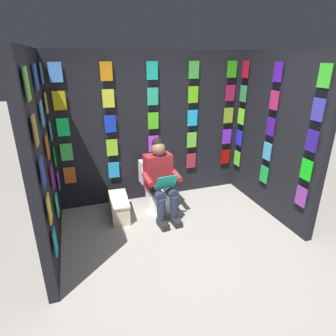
# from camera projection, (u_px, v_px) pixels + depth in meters

# --- Properties ---
(ground_plane) EXTENTS (30.00, 30.00, 0.00)m
(ground_plane) POSITION_uv_depth(u_px,v_px,m) (200.00, 267.00, 3.27)
(ground_plane) COLOR gray
(display_wall_back) EXTENTS (3.16, 0.14, 2.37)m
(display_wall_back) POSITION_uv_depth(u_px,v_px,m) (152.00, 129.00, 4.55)
(display_wall_back) COLOR black
(display_wall_back) RESTS_ON ground
(display_wall_left) EXTENTS (0.14, 1.91, 2.37)m
(display_wall_left) POSITION_uv_depth(u_px,v_px,m) (274.00, 136.00, 4.14)
(display_wall_left) COLOR black
(display_wall_left) RESTS_ON ground
(display_wall_right) EXTENTS (0.14, 1.91, 2.37)m
(display_wall_right) POSITION_uv_depth(u_px,v_px,m) (42.00, 160.00, 3.20)
(display_wall_right) COLOR black
(display_wall_right) RESTS_ON ground
(toilet) EXTENTS (0.42, 0.57, 0.77)m
(toilet) POSITION_uv_depth(u_px,v_px,m) (156.00, 190.00, 4.43)
(toilet) COLOR white
(toilet) RESTS_ON ground
(person_reading) EXTENTS (0.54, 0.70, 1.19)m
(person_reading) POSITION_uv_depth(u_px,v_px,m) (161.00, 179.00, 4.13)
(person_reading) COLOR maroon
(person_reading) RESTS_ON ground
(comic_longbox_near) EXTENTS (0.30, 0.63, 0.32)m
(comic_longbox_near) POSITION_uv_depth(u_px,v_px,m) (119.00, 207.00, 4.25)
(comic_longbox_near) COLOR beige
(comic_longbox_near) RESTS_ON ground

